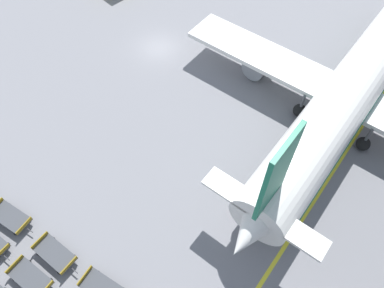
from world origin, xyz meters
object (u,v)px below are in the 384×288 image
Objects in this scene: baggage_dolly_row_mid_b_col_d at (55,254)px; airplane at (355,86)px; baggage_dolly_row_mid_b_col_c at (11,217)px; baggage_dolly_row_mid_a_col_d at (31,278)px.

airplane is at bearing 69.09° from baggage_dolly_row_mid_b_col_d.
baggage_dolly_row_mid_b_col_d is at bearing 3.92° from baggage_dolly_row_mid_b_col_c.
baggage_dolly_row_mid_a_col_d is 0.99× the size of baggage_dolly_row_mid_b_col_c.
baggage_dolly_row_mid_b_col_d is (-9.58, -25.07, -2.98)m from airplane.
baggage_dolly_row_mid_a_col_d is at bearing -20.40° from baggage_dolly_row_mid_b_col_c.
baggage_dolly_row_mid_a_col_d and baggage_dolly_row_mid_b_col_c have the same top height.
baggage_dolly_row_mid_b_col_c is at bearing -119.42° from airplane.
airplane is 9.60× the size of baggage_dolly_row_mid_b_col_c.
airplane reaches higher than baggage_dolly_row_mid_b_col_d.
airplane reaches higher than baggage_dolly_row_mid_b_col_c.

